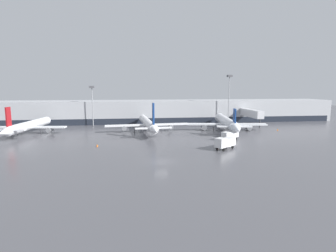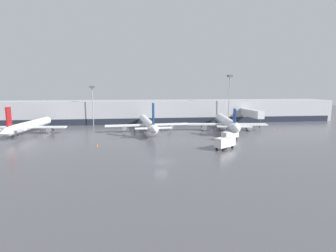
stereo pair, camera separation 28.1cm
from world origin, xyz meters
name	(u,v)px [view 1 (the left image)]	position (x,y,z in m)	size (l,w,h in m)	color
ground_plane	(161,162)	(0.00, 0.00, 0.00)	(320.00, 320.00, 0.00)	#4C4C51
terminal_building	(146,111)	(0.19, 61.91, 4.50)	(160.00, 31.34, 9.00)	#9EA0A5
parked_jet_0	(226,123)	(25.91, 35.11, 2.68)	(26.99, 36.17, 8.31)	silver
parked_jet_1	(29,126)	(-37.64, 36.78, 2.59)	(22.79, 31.30, 9.17)	silver
parked_jet_2	(148,123)	(-0.59, 35.67, 2.80)	(27.48, 35.16, 10.11)	white
service_truck_0	(230,135)	(21.01, 19.03, 1.39)	(5.42, 4.26, 2.35)	silver
service_truck_1	(225,142)	(15.94, 8.59, 1.65)	(5.86, 5.02, 2.86)	silver
traffic_cone_0	(218,144)	(15.71, 12.79, 0.30)	(0.44, 0.44, 0.61)	orange
traffic_cone_1	(278,130)	(43.07, 32.57, 0.28)	(0.45, 0.45, 0.56)	orange
traffic_cone_2	(97,145)	(-14.18, 15.54, 0.31)	(0.48, 0.48, 0.62)	orange
apron_light_mast_0	(229,86)	(32.57, 51.20, 15.15)	(1.80, 1.80, 19.33)	gray
apron_light_mast_3	(92,94)	(-20.33, 51.85, 12.14)	(1.80, 1.80, 15.02)	gray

